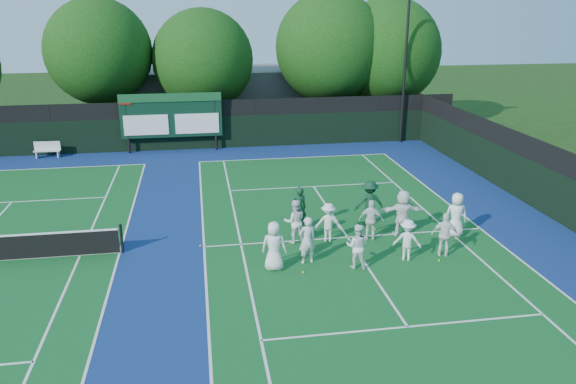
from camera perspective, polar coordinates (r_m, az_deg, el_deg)
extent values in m
plane|color=#16340E|center=(20.94, 6.78, -5.68)|extent=(120.00, 120.00, 0.00)
cube|color=navy|center=(21.12, -9.92, -5.61)|extent=(34.00, 32.00, 0.01)
cube|color=#115420|center=(21.82, 6.07, -4.60)|extent=(10.97, 23.77, 0.00)
cube|color=silver|center=(32.80, 0.64, 3.50)|extent=(10.97, 0.08, 0.00)
cube|color=silver|center=(21.11, -8.52, -5.52)|extent=(0.08, 23.77, 0.00)
cube|color=silver|center=(23.80, 18.94, -3.52)|extent=(0.08, 23.77, 0.00)
cube|color=silver|center=(21.15, -4.80, -5.31)|extent=(0.08, 23.77, 0.00)
cube|color=silver|center=(23.20, 15.95, -3.79)|extent=(0.08, 23.77, 0.00)
cube|color=silver|center=(16.43, 12.05, -13.24)|extent=(8.23, 0.08, 0.00)
cube|color=silver|center=(27.64, 2.61, 0.56)|extent=(8.23, 0.08, 0.00)
cube|color=silver|center=(21.81, 6.07, -4.59)|extent=(0.08, 12.80, 0.00)
cube|color=silver|center=(33.43, -23.74, 2.18)|extent=(10.97, 0.08, 0.00)
cube|color=silver|center=(21.32, -16.73, -5.89)|extent=(0.08, 23.77, 0.00)
cube|color=silver|center=(21.56, -20.35, -6.01)|extent=(0.08, 23.77, 0.00)
cube|color=silver|center=(28.38, -26.26, -0.92)|extent=(8.23, 0.08, 0.00)
cube|color=black|center=(35.12, -9.99, 5.89)|extent=(34.00, 0.08, 2.00)
cube|color=black|center=(34.83, -10.12, 8.30)|extent=(34.00, 0.05, 1.00)
cube|color=black|center=(25.30, 26.23, -0.78)|extent=(0.08, 32.00, 2.00)
cube|color=black|center=(24.89, 26.71, 2.48)|extent=(0.05, 32.00, 1.00)
cylinder|color=black|center=(34.82, -16.02, 6.60)|extent=(0.16, 0.16, 3.50)
cylinder|color=black|center=(34.59, -7.39, 7.10)|extent=(0.16, 0.16, 3.50)
cube|color=black|center=(34.52, -11.77, 7.60)|extent=(6.00, 0.15, 2.60)
cube|color=#164E26|center=(34.24, -11.90, 9.37)|extent=(6.00, 0.05, 0.50)
cube|color=white|center=(34.62, -14.22, 6.61)|extent=(2.60, 0.04, 1.20)
cube|color=white|center=(34.49, -9.22, 6.89)|extent=(2.60, 0.04, 1.20)
cube|color=#9B150C|center=(34.46, -16.26, 8.92)|extent=(0.70, 0.04, 0.50)
cube|color=slate|center=(42.94, -4.62, 9.76)|extent=(18.00, 6.00, 4.00)
cylinder|color=black|center=(36.57, 11.82, 12.64)|extent=(0.16, 0.16, 10.00)
cylinder|color=black|center=(21.10, -16.55, -4.55)|extent=(0.10, 0.10, 1.10)
cube|color=silver|center=(35.65, -23.26, 3.87)|extent=(1.51, 0.48, 0.06)
cube|color=silver|center=(35.73, -23.27, 4.36)|extent=(1.49, 0.14, 0.50)
cube|color=silver|center=(35.85, -24.14, 3.47)|extent=(0.08, 0.35, 0.40)
cube|color=silver|center=(35.56, -22.29, 3.60)|extent=(0.08, 0.35, 0.40)
cylinder|color=#311E0D|center=(38.88, -18.05, 7.38)|extent=(0.44, 0.44, 3.19)
sphere|color=#103A0D|center=(38.36, -18.67, 13.37)|extent=(6.66, 6.66, 6.66)
sphere|color=#103A0D|center=(38.62, -17.61, 12.51)|extent=(4.66, 4.66, 4.66)
cylinder|color=#311E0D|center=(38.49, -8.36, 7.55)|extent=(0.44, 0.44, 2.62)
sphere|color=#103A0D|center=(37.96, -8.63, 13.14)|extent=(6.56, 6.56, 6.56)
sphere|color=#103A0D|center=(38.34, -7.68, 12.25)|extent=(4.59, 4.59, 4.59)
cylinder|color=#311E0D|center=(39.51, 4.13, 8.27)|extent=(0.44, 0.44, 3.00)
sphere|color=#103A0D|center=(38.97, 4.28, 14.44)|extent=(7.36, 7.36, 7.36)
sphere|color=#103A0D|center=(39.46, 5.02, 13.40)|extent=(5.15, 5.15, 5.15)
cylinder|color=#311E0D|center=(40.65, 9.75, 8.15)|extent=(0.44, 0.44, 2.73)
sphere|color=#103A0D|center=(40.13, 10.08, 13.88)|extent=(7.25, 7.25, 7.25)
sphere|color=#103A0D|center=(40.68, 10.70, 12.88)|extent=(5.08, 5.08, 5.08)
sphere|color=yellow|center=(18.95, 1.55, -8.16)|extent=(0.07, 0.07, 0.07)
sphere|color=yellow|center=(23.71, 10.95, -2.85)|extent=(0.07, 0.07, 0.07)
sphere|color=yellow|center=(20.46, 15.09, -6.73)|extent=(0.07, 0.07, 0.07)
sphere|color=yellow|center=(21.16, -8.90, -5.42)|extent=(0.07, 0.07, 0.07)
sphere|color=yellow|center=(22.66, 8.81, -3.74)|extent=(0.07, 0.07, 0.07)
sphere|color=yellow|center=(24.13, 14.55, -2.73)|extent=(0.07, 0.07, 0.07)
imported|color=white|center=(18.88, -1.43, -5.50)|extent=(0.96, 0.76, 1.72)
imported|color=silver|center=(19.34, 1.96, -4.92)|extent=(0.69, 0.52, 1.70)
imported|color=white|center=(19.17, 7.04, -5.49)|extent=(0.93, 0.84, 1.58)
imported|color=white|center=(20.04, 12.03, -4.79)|extent=(1.11, 0.89, 1.50)
imported|color=white|center=(20.65, 15.67, -4.20)|extent=(1.03, 0.73, 1.62)
imported|color=white|center=(20.97, 0.69, -3.00)|extent=(0.83, 0.65, 1.70)
imported|color=white|center=(21.17, 4.10, -3.10)|extent=(1.07, 0.76, 1.51)
imported|color=white|center=(21.47, 8.45, -2.83)|extent=(1.01, 0.71, 1.58)
imported|color=white|center=(22.07, 11.56, -2.08)|extent=(1.75, 0.77, 1.83)
imported|color=white|center=(22.46, 16.71, -2.24)|extent=(0.94, 0.69, 1.75)
imported|color=#103B21|center=(22.12, 1.10, -1.68)|extent=(0.73, 0.56, 1.79)
imported|color=#0E361F|center=(22.93, 8.28, -1.07)|extent=(1.20, 0.70, 1.84)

